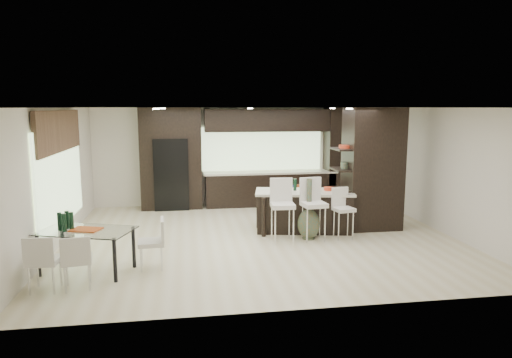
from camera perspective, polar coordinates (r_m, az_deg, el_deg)
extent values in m
plane|color=beige|center=(9.66, 0.55, -7.30)|extent=(8.00, 8.00, 0.00)
cube|color=beige|center=(12.81, -1.99, 2.89)|extent=(8.00, 0.02, 2.70)
cube|color=beige|center=(9.58, -23.76, 0.06)|extent=(0.02, 7.00, 2.70)
cube|color=beige|center=(10.77, 22.06, 1.07)|extent=(0.02, 7.00, 2.70)
cube|color=white|center=(9.28, 0.57, 8.92)|extent=(8.00, 7.00, 0.02)
cube|color=#B2D199|center=(9.76, -23.24, 0.24)|extent=(0.04, 3.20, 1.90)
cube|color=#B2D199|center=(12.84, 0.70, 3.80)|extent=(3.40, 0.04, 1.20)
cube|color=brown|center=(9.67, -23.40, 5.52)|extent=(0.08, 3.00, 0.80)
cube|color=white|center=(9.52, 0.33, 8.80)|extent=(4.00, 3.00, 0.02)
cube|color=black|center=(12.56, 0.46, 2.77)|extent=(6.80, 0.68, 2.70)
cube|color=black|center=(12.40, -10.51, 0.68)|extent=(0.90, 0.68, 1.90)
cube|color=black|center=(10.49, 14.36, 1.25)|extent=(1.20, 0.80, 2.70)
cube|color=black|center=(10.16, 6.00, -3.97)|extent=(2.25, 1.30, 0.88)
cube|color=silver|center=(9.25, 3.34, -4.74)|extent=(0.48, 0.48, 1.04)
cube|color=silver|center=(9.41, 7.23, -4.57)|extent=(0.51, 0.51, 1.03)
cube|color=silver|center=(9.66, 10.87, -4.85)|extent=(0.45, 0.45, 0.85)
cube|color=black|center=(10.84, 5.53, -4.12)|extent=(1.36, 0.52, 0.52)
cube|color=white|center=(8.12, -20.34, -8.45)|extent=(1.67, 1.27, 0.71)
cube|color=silver|center=(7.45, -21.44, -9.81)|extent=(0.48, 0.48, 0.78)
cube|color=silver|center=(7.56, -24.93, -9.68)|extent=(0.45, 0.45, 0.80)
cube|color=silver|center=(7.96, -12.97, -8.17)|extent=(0.45, 0.45, 0.79)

